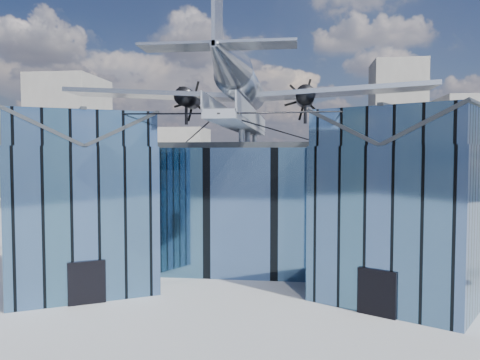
# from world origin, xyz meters

# --- Properties ---
(ground_plane) EXTENTS (120.00, 120.00, 0.00)m
(ground_plane) POSITION_xyz_m (0.00, 0.00, 0.00)
(ground_plane) COLOR gray
(museum) EXTENTS (32.88, 24.50, 17.60)m
(museum) POSITION_xyz_m (0.00, 5.82, 5.54)
(museum) COLOR #476B92
(museum) RESTS_ON ground
(bg_towers) EXTENTS (77.00, 24.50, 26.00)m
(bg_towers) POSITION_xyz_m (1.45, 50.49, 10.01)
(bg_towers) COLOR gray
(bg_towers) RESTS_ON ground
(tree_side_w) EXTENTS (3.54, 3.54, 5.12)m
(tree_side_w) POSITION_xyz_m (-19.26, 10.72, 3.46)
(tree_side_w) COLOR #341F15
(tree_side_w) RESTS_ON ground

